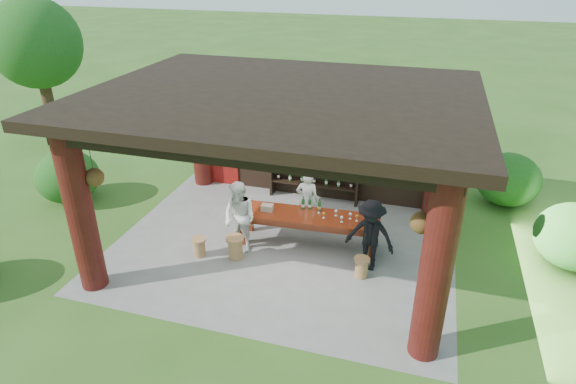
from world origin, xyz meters
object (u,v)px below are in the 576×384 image
(stool_near_left, at_px, (235,247))
(napkin_basket, at_px, (267,208))
(wine_shelf, at_px, (315,162))
(guest_man, at_px, (370,235))
(stool_near_right, at_px, (361,267))
(stool_far_left, at_px, (199,247))
(host, at_px, (307,200))
(tasting_table, at_px, (308,220))
(guest_woman, at_px, (240,217))

(stool_near_left, height_order, napkin_basket, napkin_basket)
(wine_shelf, xyz_separation_m, guest_man, (1.83, -2.75, -0.26))
(wine_shelf, distance_m, stool_near_right, 3.64)
(stool_near_right, bearing_deg, wine_shelf, 119.46)
(stool_far_left, height_order, host, host)
(wine_shelf, distance_m, stool_near_left, 3.42)
(tasting_table, height_order, stool_far_left, tasting_table)
(tasting_table, relative_size, guest_woman, 1.96)
(stool_near_left, height_order, host, host)
(stool_near_left, height_order, stool_far_left, stool_near_left)
(stool_near_right, distance_m, napkin_basket, 2.47)
(stool_far_left, bearing_deg, host, 43.10)
(stool_far_left, distance_m, host, 2.69)
(napkin_basket, bearing_deg, stool_near_right, -19.45)
(wine_shelf, distance_m, host, 1.59)
(stool_near_left, distance_m, guest_woman, 0.64)
(tasting_table, xyz_separation_m, guest_woman, (-1.36, -0.62, 0.17))
(stool_near_right, height_order, napkin_basket, napkin_basket)
(tasting_table, relative_size, napkin_basket, 12.12)
(wine_shelf, xyz_separation_m, stool_far_left, (-1.72, -3.34, -0.82))
(stool_far_left, distance_m, guest_woman, 1.08)
(stool_near_left, distance_m, stool_far_left, 0.80)
(wine_shelf, height_order, guest_man, wine_shelf)
(tasting_table, relative_size, stool_near_right, 7.34)
(guest_woman, bearing_deg, stool_near_right, 15.10)
(napkin_basket, bearing_deg, host, 45.99)
(host, relative_size, guest_woman, 0.91)
(stool_near_right, relative_size, guest_man, 0.28)
(stool_far_left, xyz_separation_m, host, (1.93, 1.80, 0.51))
(stool_near_left, relative_size, stool_near_right, 1.19)
(host, distance_m, guest_woman, 1.75)
(wine_shelf, distance_m, napkin_basket, 2.36)
(tasting_table, bearing_deg, guest_man, -20.16)
(tasting_table, distance_m, guest_man, 1.52)
(host, distance_m, guest_man, 2.03)
(stool_far_left, bearing_deg, wine_shelf, 62.80)
(guest_woman, xyz_separation_m, guest_man, (2.78, 0.10, -0.02))
(tasting_table, bearing_deg, napkin_basket, -176.27)
(stool_near_right, xyz_separation_m, napkin_basket, (-2.26, 0.80, 0.59))
(stool_near_right, distance_m, guest_woman, 2.77)
(host, bearing_deg, stool_far_left, 40.23)
(stool_far_left, bearing_deg, guest_woman, 32.65)
(stool_far_left, height_order, guest_man, guest_man)
(stool_near_left, bearing_deg, napkin_basket, 65.37)
(stool_near_right, height_order, guest_woman, guest_woman)
(stool_near_left, bearing_deg, stool_far_left, -169.76)
(host, bearing_deg, stool_near_right, 131.90)
(guest_woman, bearing_deg, stool_far_left, -127.17)
(stool_near_left, bearing_deg, stool_near_right, 2.34)
(stool_near_left, relative_size, host, 0.35)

